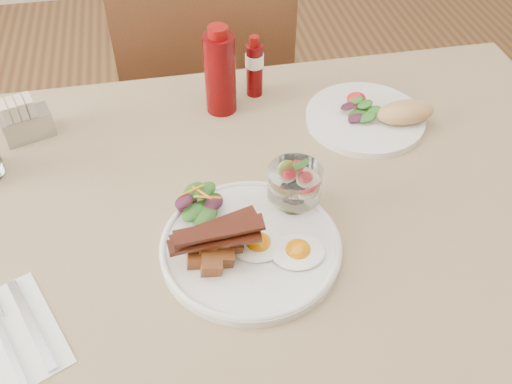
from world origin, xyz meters
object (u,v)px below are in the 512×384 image
object	(u,v)px
table	(250,250)
main_plate	(251,247)
second_plate	(374,116)
chair_far	(206,99)
ketchup_bottle	(220,73)
sugar_caddy	(25,121)
fruit_cup	(295,183)
hot_sauce_bottle	(254,67)

from	to	relation	value
table	main_plate	bearing A→B (deg)	-98.82
main_plate	second_plate	world-z (taller)	second_plate
chair_far	ketchup_bottle	distance (m)	0.48
chair_far	ketchup_bottle	size ratio (longest dim) A/B	5.17
table	sugar_caddy	size ratio (longest dim) A/B	13.15
table	chair_far	world-z (taller)	chair_far
fruit_cup	second_plate	distance (m)	0.30
chair_far	sugar_caddy	world-z (taller)	chair_far
main_plate	hot_sauce_bottle	xyz separation A→B (m)	(0.09, 0.42, 0.06)
chair_far	second_plate	xyz separation A→B (m)	(0.28, -0.46, 0.24)
ketchup_bottle	sugar_caddy	size ratio (longest dim) A/B	1.78
table	hot_sauce_bottle	bearing A→B (deg)	77.75
chair_far	main_plate	size ratio (longest dim) A/B	3.32
sugar_caddy	ketchup_bottle	bearing A→B (deg)	-15.63
table	sugar_caddy	bearing A→B (deg)	142.61
ketchup_bottle	hot_sauce_bottle	bearing A→B (deg)	27.90
chair_far	ketchup_bottle	bearing A→B (deg)	-90.10
table	main_plate	xyz separation A→B (m)	(-0.01, -0.07, 0.10)
sugar_caddy	fruit_cup	bearing A→B (deg)	-51.19
fruit_cup	second_plate	world-z (taller)	fruit_cup
sugar_caddy	hot_sauce_bottle	bearing A→B (deg)	-11.03
fruit_cup	sugar_caddy	xyz separation A→B (m)	(-0.45, 0.29, -0.03)
ketchup_bottle	hot_sauce_bottle	distance (m)	0.09
second_plate	table	bearing A→B (deg)	-144.73
chair_far	ketchup_bottle	world-z (taller)	ketchup_bottle
chair_far	hot_sauce_bottle	size ratio (longest dim) A/B	7.08
table	ketchup_bottle	distance (m)	0.35
table	main_plate	size ratio (longest dim) A/B	4.75
main_plate	second_plate	size ratio (longest dim) A/B	1.17
fruit_cup	ketchup_bottle	bearing A→B (deg)	103.46
ketchup_bottle	second_plate	bearing A→B (deg)	-19.52
chair_far	sugar_caddy	bearing A→B (deg)	-134.65
table	ketchup_bottle	size ratio (longest dim) A/B	7.39
table	second_plate	world-z (taller)	second_plate
second_plate	ketchup_bottle	size ratio (longest dim) A/B	1.33
second_plate	sugar_caddy	xyz separation A→B (m)	(-0.66, 0.08, 0.02)
second_plate	sugar_caddy	size ratio (longest dim) A/B	2.37
main_plate	fruit_cup	xyz separation A→B (m)	(0.08, 0.07, 0.06)
fruit_cup	sugar_caddy	world-z (taller)	fruit_cup
hot_sauce_bottle	sugar_caddy	size ratio (longest dim) A/B	1.30
table	hot_sauce_bottle	xyz separation A→B (m)	(0.07, 0.34, 0.15)
fruit_cup	second_plate	xyz separation A→B (m)	(0.21, 0.21, -0.05)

